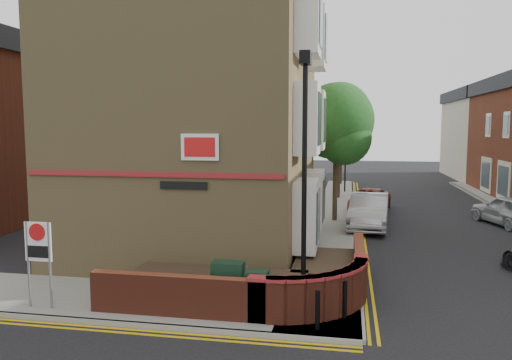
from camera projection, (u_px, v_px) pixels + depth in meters
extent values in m
plane|color=black|center=(227.00, 335.00, 11.29)|extent=(120.00, 120.00, 0.00)
cube|color=gray|center=(114.00, 300.00, 13.39)|extent=(13.00, 3.00, 0.12)
cube|color=gray|center=(336.00, 214.00, 26.56)|extent=(2.00, 32.00, 0.12)
cube|color=gray|center=(85.00, 321.00, 11.92)|extent=(13.00, 0.15, 0.12)
cube|color=gray|center=(355.00, 215.00, 26.38)|extent=(0.15, 32.00, 0.12)
cube|color=gold|center=(80.00, 327.00, 11.68)|extent=(13.00, 0.28, 0.01)
cube|color=gold|center=(359.00, 216.00, 26.34)|extent=(0.28, 32.00, 0.01)
cube|color=#947E4E|center=(200.00, 102.00, 19.06)|extent=(8.00, 10.00, 11.00)
cube|color=maroon|center=(150.00, 174.00, 14.39)|extent=(7.80, 0.06, 0.15)
cube|color=white|center=(200.00, 147.00, 14.02)|extent=(1.10, 0.05, 0.75)
cube|color=black|center=(184.00, 185.00, 14.23)|extent=(1.40, 0.04, 0.22)
cylinder|color=black|center=(304.00, 193.00, 11.84)|extent=(0.12, 0.12, 6.00)
cylinder|color=black|center=(303.00, 299.00, 12.12)|extent=(0.20, 0.20, 0.80)
cube|color=black|center=(306.00, 58.00, 11.51)|extent=(0.25, 0.50, 0.30)
cube|color=black|center=(228.00, 285.00, 12.54)|extent=(0.80, 0.45, 1.20)
cube|color=black|center=(257.00, 293.00, 12.11)|extent=(0.55, 0.40, 1.10)
cylinder|color=black|center=(318.00, 310.00, 11.26)|extent=(0.11, 0.11, 0.90)
cylinder|color=black|center=(345.00, 300.00, 11.93)|extent=(0.11, 0.11, 0.90)
cylinder|color=slate|center=(28.00, 264.00, 12.62)|extent=(0.06, 0.06, 2.20)
cylinder|color=slate|center=(50.00, 266.00, 12.51)|extent=(0.06, 0.06, 2.20)
cube|color=white|center=(38.00, 242.00, 12.50)|extent=(0.72, 0.04, 1.00)
cylinder|color=red|center=(37.00, 232.00, 12.44)|extent=(0.44, 0.02, 0.44)
cube|color=#B5B195|center=(481.00, 140.00, 45.43)|extent=(5.00, 12.00, 7.00)
cube|color=#26282D|center=(483.00, 95.00, 45.01)|extent=(5.40, 12.40, 1.00)
cylinder|color=#382B1E|center=(335.00, 174.00, 24.36)|extent=(0.24, 0.24, 4.55)
sphere|color=#214F1A|center=(336.00, 120.00, 24.08)|extent=(3.64, 3.64, 3.64)
sphere|color=#214F1A|center=(344.00, 138.00, 23.81)|extent=(2.60, 2.60, 2.60)
sphere|color=#214F1A|center=(330.00, 130.00, 24.58)|extent=(2.86, 2.86, 2.86)
cylinder|color=#382B1E|center=(339.00, 159.00, 32.15)|extent=(0.24, 0.24, 5.04)
sphere|color=#214F1A|center=(340.00, 114.00, 31.85)|extent=(4.03, 4.03, 4.03)
sphere|color=#214F1A|center=(346.00, 128.00, 31.58)|extent=(2.88, 2.88, 2.88)
sphere|color=#214F1A|center=(335.00, 122.00, 32.35)|extent=(3.17, 3.17, 3.17)
cylinder|color=#382B1E|center=(341.00, 154.00, 39.99)|extent=(0.24, 0.24, 4.76)
sphere|color=#214F1A|center=(341.00, 120.00, 39.70)|extent=(3.81, 3.81, 3.81)
sphere|color=#214F1A|center=(346.00, 131.00, 39.43)|extent=(2.72, 2.72, 2.72)
sphere|color=#214F1A|center=(338.00, 126.00, 40.20)|extent=(2.99, 2.99, 2.99)
cylinder|color=black|center=(345.00, 169.00, 35.11)|extent=(0.10, 0.10, 3.20)
imported|color=black|center=(346.00, 139.00, 34.89)|extent=(0.20, 0.16, 1.00)
imported|color=#AAABB2|center=(369.00, 211.00, 23.11)|extent=(2.09, 4.94, 1.59)
imported|color=maroon|center=(370.00, 200.00, 27.71)|extent=(2.63, 4.72, 1.25)
imported|color=#ABADB3|center=(510.00, 210.00, 23.62)|extent=(2.99, 4.68, 1.48)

